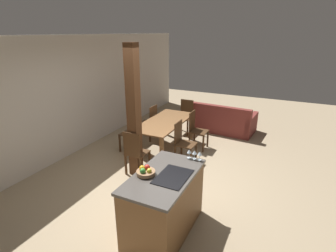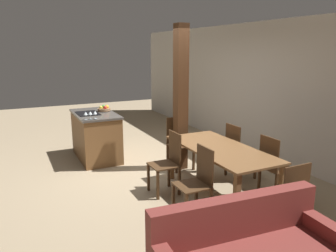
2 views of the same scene
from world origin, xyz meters
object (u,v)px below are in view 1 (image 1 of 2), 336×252
object	(u,v)px
wine_glass_near	(200,154)
dining_chair_near_left	(183,142)
dining_chair_head_end	(135,152)
kitchen_island	(164,203)
wine_glass_middle	(195,153)
dining_chair_near_right	(196,129)
dining_chair_far_right	(150,122)
couch	(223,121)
fruit_bowl	(146,171)
dining_chair_far_left	(132,132)
dining_chair_foot_end	(185,116)
timber_post	(134,113)
wine_glass_far	(189,152)
dining_table	(165,125)

from	to	relation	value
wine_glass_near	dining_chair_near_left	size ratio (longest dim) A/B	0.15
dining_chair_head_end	dining_chair_near_left	bearing A→B (deg)	-126.16
kitchen_island	wine_glass_middle	distance (m)	0.86
wine_glass_near	dining_chair_near_right	distance (m)	2.57
wine_glass_near	kitchen_island	bearing A→B (deg)	153.02
dining_chair_far_right	couch	world-z (taller)	dining_chair_far_right
fruit_bowl	couch	world-z (taller)	fruit_bowl
dining_chair_far_left	dining_chair_far_right	distance (m)	0.85
dining_chair_foot_end	timber_post	distance (m)	2.73
wine_glass_far	dining_chair_near_right	distance (m)	2.52
dining_chair_near_left	wine_glass_far	bearing A→B (deg)	-154.38
wine_glass_middle	dining_chair_far_left	xyz separation A→B (m)	(1.50, 2.11, -0.55)
fruit_bowl	dining_chair_foot_end	size ratio (longest dim) A/B	0.28
fruit_bowl	dining_chair_near_left	xyz separation A→B (m)	(2.21, 0.36, -0.49)
kitchen_island	wine_glass_middle	world-z (taller)	wine_glass_middle
fruit_bowl	dining_table	world-z (taller)	fruit_bowl
wine_glass_middle	fruit_bowl	bearing A→B (deg)	147.97
timber_post	dining_table	bearing A→B (deg)	-0.74
dining_chair_far_left	dining_chair_foot_end	xyz separation A→B (m)	(1.75, -0.65, 0.00)
kitchen_island	timber_post	xyz separation A→B (m)	(1.24, 1.26, 0.83)
kitchen_island	wine_glass_far	world-z (taller)	wine_glass_far
wine_glass_middle	dining_chair_foot_end	distance (m)	3.60
dining_chair_near_right	dining_chair_foot_end	size ratio (longest dim) A/B	1.00
dining_chair_near_left	dining_chair_far_left	xyz separation A→B (m)	(0.00, 1.31, 0.00)
dining_chair_near_left	dining_chair_head_end	distance (m)	1.11
dining_table	dining_chair_foot_end	world-z (taller)	dining_chair_foot_end
dining_chair_near_left	dining_chair_foot_end	xyz separation A→B (m)	(1.75, 0.65, 0.00)
dining_chair_foot_end	couch	xyz separation A→B (m)	(0.61, -0.96, -0.22)
dining_chair_far_left	dining_chair_far_right	size ratio (longest dim) A/B	1.00
kitchen_island	couch	world-z (taller)	kitchen_island
dining_chair_head_end	dining_chair_near_right	bearing A→B (deg)	-110.54
dining_chair_near_left	couch	world-z (taller)	dining_chair_near_left
wine_glass_near	dining_table	world-z (taller)	wine_glass_near
fruit_bowl	wine_glass_far	xyz separation A→B (m)	(0.70, -0.36, 0.07)
wine_glass_near	dining_chair_head_end	distance (m)	1.75
wine_glass_far	dining_table	distance (m)	2.40
dining_chair_far_left	kitchen_island	bearing A→B (deg)	42.16
fruit_bowl	dining_table	distance (m)	2.84
fruit_bowl	dining_chair_far_right	size ratio (longest dim) A/B	0.28
wine_glass_near	wine_glass_far	size ratio (longest dim) A/B	1.00
fruit_bowl	wine_glass_middle	world-z (taller)	wine_glass_middle
dining_table	wine_glass_far	bearing A→B (deg)	-144.49
wine_glass_middle	dining_chair_near_left	bearing A→B (deg)	28.19
wine_glass_middle	timber_post	size ratio (longest dim) A/B	0.05
wine_glass_far	dining_chair_foot_end	distance (m)	3.57
dining_chair_near_right	wine_glass_middle	bearing A→B (deg)	-161.12
wine_glass_far	dining_chair_near_left	bearing A→B (deg)	25.62
dining_chair_far_right	timber_post	xyz separation A→B (m)	(-1.71, -0.64, 0.80)
dining_chair_head_end	couch	distance (m)	3.40
wine_glass_far	couch	xyz separation A→B (m)	(3.86, 0.42, -0.77)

